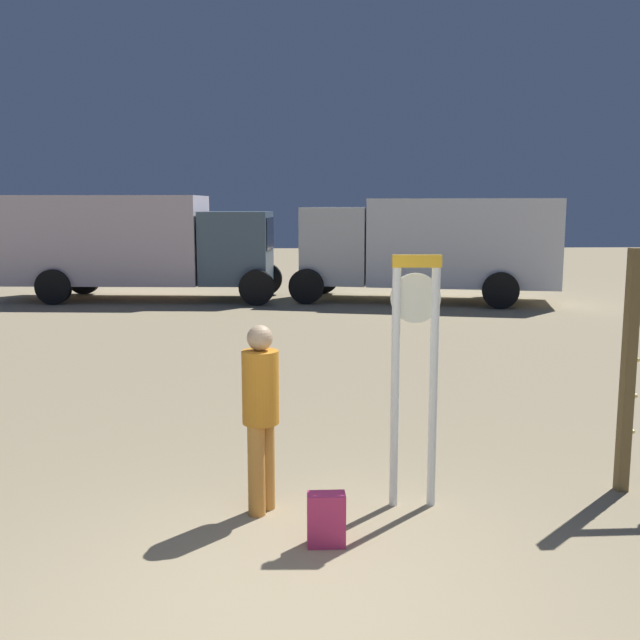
# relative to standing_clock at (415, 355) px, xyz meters

# --- Properties ---
(ground_plane) EXTENTS (80.00, 80.00, 0.00)m
(ground_plane) POSITION_rel_standing_clock_xyz_m (-1.09, -1.67, -1.29)
(ground_plane) COLOR #998766
(standing_clock) EXTENTS (0.41, 0.11, 2.11)m
(standing_clock) POSITION_rel_standing_clock_xyz_m (0.00, 0.00, 0.00)
(standing_clock) COLOR white
(standing_clock) RESTS_ON ground_plane
(person_near_clock) EXTENTS (0.30, 0.30, 1.56)m
(person_near_clock) POSITION_rel_standing_clock_xyz_m (-1.26, -0.08, -0.42)
(person_near_clock) COLOR #C78436
(person_near_clock) RESTS_ON ground_plane
(backpack) EXTENTS (0.28, 0.20, 0.40)m
(backpack) POSITION_rel_standing_clock_xyz_m (-0.77, -0.72, -1.09)
(backpack) COLOR #C43265
(backpack) RESTS_ON ground_plane
(box_truck_near) EXTENTS (7.14, 3.94, 2.68)m
(box_truck_near) POSITION_rel_standing_clock_xyz_m (2.84, 13.42, 0.22)
(box_truck_near) COLOR silver
(box_truck_near) RESTS_ON ground_plane
(box_truck_far) EXTENTS (7.32, 3.00, 2.77)m
(box_truck_far) POSITION_rel_standing_clock_xyz_m (-5.02, 14.20, 0.25)
(box_truck_far) COLOR silver
(box_truck_far) RESTS_ON ground_plane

